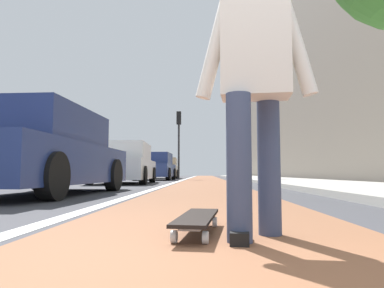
# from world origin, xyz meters

# --- Properties ---
(ground_plane) EXTENTS (80.00, 80.00, 0.00)m
(ground_plane) POSITION_xyz_m (10.00, 0.00, 0.00)
(ground_plane) COLOR #38383D
(bike_lane_paint) EXTENTS (56.00, 2.15, 0.00)m
(bike_lane_paint) POSITION_xyz_m (24.00, 0.00, 0.00)
(bike_lane_paint) COLOR brown
(bike_lane_paint) RESTS_ON ground
(lane_stripe_white) EXTENTS (52.00, 0.16, 0.01)m
(lane_stripe_white) POSITION_xyz_m (20.00, 1.22, 0.00)
(lane_stripe_white) COLOR silver
(lane_stripe_white) RESTS_ON ground
(sidewalk_curb) EXTENTS (52.00, 3.20, 0.11)m
(sidewalk_curb) POSITION_xyz_m (18.00, -3.50, 0.06)
(sidewalk_curb) COLOR #9E9B93
(sidewalk_curb) RESTS_ON ground
(building_facade) EXTENTS (40.00, 1.20, 12.48)m
(building_facade) POSITION_xyz_m (22.00, -5.98, 6.24)
(building_facade) COLOR #665E54
(building_facade) RESTS_ON ground
(skateboard) EXTENTS (0.86, 0.29, 0.11)m
(skateboard) POSITION_xyz_m (1.35, 0.07, 0.09)
(skateboard) COLOR white
(skateboard) RESTS_ON ground
(skater_person) EXTENTS (0.44, 0.72, 1.64)m
(skater_person) POSITION_xyz_m (1.20, -0.27, 0.94)
(skater_person) COLOR #384260
(skater_person) RESTS_ON ground
(parked_car_near) EXTENTS (4.57, 1.97, 1.50)m
(parked_car_near) POSITION_xyz_m (5.23, 2.85, 0.72)
(parked_car_near) COLOR navy
(parked_car_near) RESTS_ON ground
(parked_car_mid) EXTENTS (4.62, 2.12, 1.47)m
(parked_car_mid) POSITION_xyz_m (11.93, 2.98, 0.70)
(parked_car_mid) COLOR silver
(parked_car_mid) RESTS_ON ground
(parked_car_far) EXTENTS (4.09, 2.04, 1.49)m
(parked_car_far) POSITION_xyz_m (18.54, 2.77, 0.72)
(parked_car_far) COLOR navy
(parked_car_far) RESTS_ON ground
(parked_car_end) EXTENTS (4.37, 2.09, 1.47)m
(parked_car_end) POSITION_xyz_m (24.46, 2.91, 0.70)
(parked_car_end) COLOR tan
(parked_car_end) RESTS_ON ground
(traffic_light) EXTENTS (0.33, 0.28, 4.20)m
(traffic_light) POSITION_xyz_m (20.67, 1.62, 2.90)
(traffic_light) COLOR #2D2D2D
(traffic_light) RESTS_ON ground
(pedestrian_distant) EXTENTS (0.46, 0.72, 1.65)m
(pedestrian_distant) POSITION_xyz_m (15.08, -2.90, 0.94)
(pedestrian_distant) COLOR #384260
(pedestrian_distant) RESTS_ON ground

